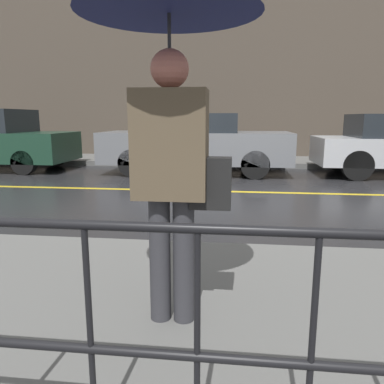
# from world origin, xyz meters

# --- Properties ---
(ground_plane) EXTENTS (80.00, 80.00, 0.00)m
(ground_plane) POSITION_xyz_m (0.00, 0.00, 0.00)
(ground_plane) COLOR #262628
(sidewalk_near) EXTENTS (28.00, 2.68, 0.15)m
(sidewalk_near) POSITION_xyz_m (0.00, -4.80, 0.07)
(sidewalk_near) COLOR #60605E
(sidewalk_near) RESTS_ON ground_plane
(sidewalk_far) EXTENTS (28.00, 2.15, 0.15)m
(sidewalk_far) POSITION_xyz_m (0.00, 4.54, 0.07)
(sidewalk_far) COLOR #60605E
(sidewalk_far) RESTS_ON ground_plane
(lane_marking) EXTENTS (25.20, 0.12, 0.01)m
(lane_marking) POSITION_xyz_m (0.00, 0.00, 0.00)
(lane_marking) COLOR gold
(lane_marking) RESTS_ON ground_plane
(building_storefront) EXTENTS (28.00, 0.30, 6.52)m
(building_storefront) POSITION_xyz_m (0.00, 5.77, 3.26)
(building_storefront) COLOR #4C4238
(building_storefront) RESTS_ON ground_plane
(railing_foreground) EXTENTS (12.00, 0.04, 0.90)m
(railing_foreground) POSITION_xyz_m (0.00, -5.89, 0.72)
(railing_foreground) COLOR black
(railing_foreground) RESTS_ON sidewalk_near
(pedestrian) EXTENTS (1.02, 1.02, 2.03)m
(pedestrian) POSITION_xyz_m (-0.45, -4.96, 1.76)
(pedestrian) COLOR #333338
(pedestrian) RESTS_ON sidewalk_near
(car_grey) EXTENTS (4.70, 1.81, 1.50)m
(car_grey) POSITION_xyz_m (-1.13, 2.40, 0.78)
(car_grey) COLOR slate
(car_grey) RESTS_ON ground_plane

